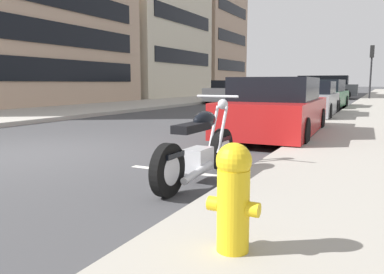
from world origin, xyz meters
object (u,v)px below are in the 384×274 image
at_px(parked_motorcycle, 200,149).
at_px(parked_car_near_corner, 324,95).
at_px(car_opposite_curb, 229,92).
at_px(crossing_truck, 323,87).
at_px(fire_hydrant, 233,194).
at_px(parked_car_mid_block, 276,109).
at_px(parked_car_behind_motorcycle, 309,100).
at_px(traffic_signal_near_corner, 372,60).

bearing_deg(parked_motorcycle, parked_car_near_corner, 3.12).
distance_m(parked_motorcycle, car_opposite_curb, 19.80).
distance_m(crossing_truck, fire_hydrant, 30.58).
distance_m(parked_motorcycle, crossing_truck, 28.39).
relative_size(parked_car_mid_block, crossing_truck, 0.82).
relative_size(parked_motorcycle, fire_hydrant, 2.88).
relative_size(parked_car_behind_motorcycle, car_opposite_curb, 0.97).
distance_m(parked_car_near_corner, fire_hydrant, 17.33).
bearing_deg(parked_motorcycle, crossing_truck, 5.92).
relative_size(parked_car_behind_motorcycle, fire_hydrant, 5.94).
bearing_deg(traffic_signal_near_corner, parked_car_behind_motorcycle, 174.82).
distance_m(parked_car_near_corner, crossing_truck, 13.26).
bearing_deg(traffic_signal_near_corner, fire_hydrant, -179.75).
relative_size(parked_car_behind_motorcycle, crossing_truck, 0.83).
bearing_deg(crossing_truck, traffic_signal_near_corner, 148.97).
bearing_deg(parked_motorcycle, fire_hydrant, -148.16).
height_order(crossing_truck, fire_hydrant, crossing_truck).
relative_size(fire_hydrant, traffic_signal_near_corner, 0.20).
xyz_separation_m(parked_car_behind_motorcycle, crossing_truck, (18.24, 2.04, 0.32)).
relative_size(parked_car_behind_motorcycle, parked_car_near_corner, 1.03).
height_order(parked_car_behind_motorcycle, parked_car_near_corner, parked_car_near_corner).
distance_m(parked_car_mid_block, traffic_signal_near_corner, 22.07).
height_order(parked_car_mid_block, fire_hydrant, parked_car_mid_block).
distance_m(parked_car_behind_motorcycle, parked_car_near_corner, 5.12).
bearing_deg(parked_car_mid_block, car_opposite_curb, 22.84).
bearing_deg(parked_car_behind_motorcycle, crossing_truck, 4.57).
height_order(car_opposite_curb, fire_hydrant, car_opposite_curb).
height_order(parked_car_mid_block, traffic_signal_near_corner, traffic_signal_near_corner).
distance_m(parked_car_mid_block, fire_hydrant, 6.64).
bearing_deg(parked_car_behind_motorcycle, parked_car_mid_block, -179.43).
xyz_separation_m(parked_car_near_corner, car_opposite_curb, (3.45, 6.20, -0.00)).
bearing_deg(car_opposite_curb, parked_car_near_corner, 59.50).
xyz_separation_m(parked_car_behind_motorcycle, traffic_signal_near_corner, (16.30, -1.48, 2.23)).
bearing_deg(parked_car_mid_block, parked_car_near_corner, 0.08).
height_order(parked_car_near_corner, crossing_truck, crossing_truck).
distance_m(car_opposite_curb, traffic_signal_near_corner, 11.24).
height_order(car_opposite_curb, traffic_signal_near_corner, traffic_signal_near_corner).
height_order(parked_motorcycle, parked_car_near_corner, parked_car_near_corner).
bearing_deg(traffic_signal_near_corner, car_opposite_curb, 134.54).
distance_m(parked_motorcycle, parked_car_near_corner, 15.17).
bearing_deg(parked_car_mid_block, crossing_truck, 3.31).
xyz_separation_m(parked_car_mid_block, crossing_truck, (23.86, 2.28, 0.30)).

